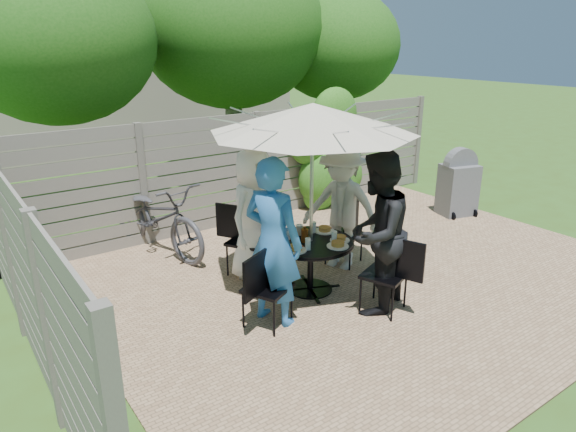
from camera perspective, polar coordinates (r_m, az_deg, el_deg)
backyard_envelope at (r=15.17m, az=-18.83°, el=16.80°), size 60.00×60.00×5.00m
patio_table at (r=6.27m, az=2.52°, el=-4.48°), size 1.34×1.34×0.67m
umbrella at (r=5.80m, az=2.76°, el=10.79°), size 3.12×3.12×2.31m
chair_back at (r=6.82m, az=-4.64°, el=-4.21°), size 0.62×0.71×0.94m
person_back at (r=6.54m, az=-3.80°, el=0.17°), size 0.98×0.83×1.72m
chair_left at (r=5.61m, az=-2.36°, el=-9.66°), size 0.70×0.59×0.92m
person_left at (r=5.43m, az=-1.67°, el=-2.98°), size 0.68×0.80×1.87m
chair_front at (r=5.99m, az=10.67°, el=-8.01°), size 0.58×0.71×0.93m
person_front at (r=5.77m, az=9.82°, el=-1.94°), size 1.11×1.00×1.86m
chair_right at (r=7.14m, az=6.26°, el=-3.29°), size 0.68×0.56×0.88m
person_right at (r=6.82m, az=5.95°, el=0.91°), size 1.02×1.27×1.71m
plate_back at (r=6.35m, az=-0.29°, el=-1.92°), size 0.26×0.26×0.06m
plate_left at (r=5.89m, az=0.85°, el=-3.65°), size 0.26×0.26×0.06m
plate_front at (r=6.03m, az=5.55°, el=-3.19°), size 0.26×0.26×0.06m
plate_right at (r=6.48m, az=4.10°, el=-1.53°), size 0.26×0.26×0.06m
plate_extra at (r=6.20m, az=5.79°, el=-2.54°), size 0.24×0.24×0.06m
glass_back at (r=6.20m, az=-0.01°, el=-2.00°), size 0.07×0.07×0.14m
glass_left at (r=5.90m, az=2.23°, el=-3.12°), size 0.07×0.07×0.14m
glass_front at (r=6.14m, az=5.15°, el=-2.30°), size 0.07×0.07×0.14m
glass_right at (r=6.42m, az=2.86°, el=-1.25°), size 0.07×0.07×0.14m
syrup_jug at (r=6.13m, az=1.88°, el=-2.15°), size 0.09×0.09×0.16m
coffee_cup at (r=6.35m, az=1.26°, el=-1.58°), size 0.08×0.08×0.12m
bicycle at (r=7.62m, az=-14.32°, el=-0.11°), size 1.18×2.18×1.09m
bbq_grill at (r=9.46m, az=18.39°, el=3.29°), size 0.69×0.60×1.21m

